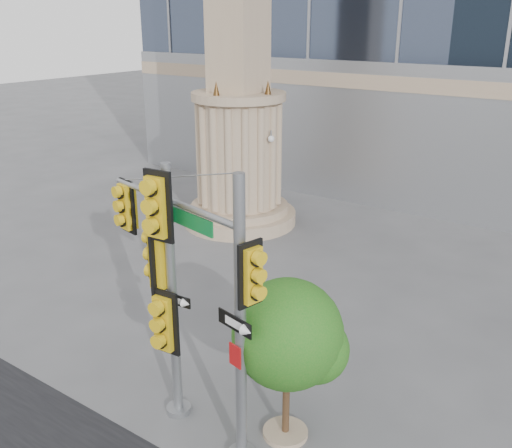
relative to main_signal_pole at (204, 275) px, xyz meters
The scene contains 5 objects.
ground 3.60m from the main_signal_pole, 124.56° to the left, with size 120.00×120.00×0.00m, color #545456.
monument 12.29m from the main_signal_pole, 123.78° to the left, with size 4.40×4.40×16.60m.
main_signal_pole is the anchor object (origin of this frame).
secondary_signal_pole 0.95m from the main_signal_pole, behind, with size 0.93×0.68×5.28m.
street_tree 1.96m from the main_signal_pole, 29.20° to the left, with size 2.11×2.06×3.29m.
Camera 1 is at (6.78, -8.06, 7.67)m, focal length 40.00 mm.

